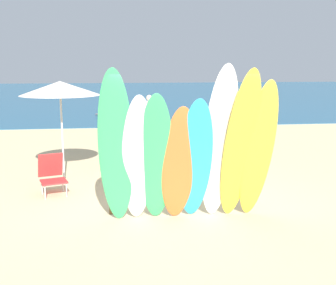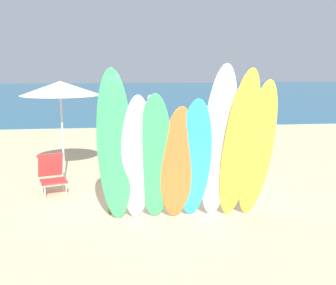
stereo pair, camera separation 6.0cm
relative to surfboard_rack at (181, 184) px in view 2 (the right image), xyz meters
name	(u,v)px [view 2 (the right image)]	position (x,y,z in m)	size (l,w,h in m)	color
ground	(139,117)	(0.00, 14.00, -0.51)	(60.00, 60.00, 0.00)	#D3BC8C
ocean_water	(129,94)	(0.00, 30.36, -0.50)	(60.00, 40.00, 0.02)	#235B7F
surfboard_rack	(181,184)	(0.00, 0.00, 0.00)	(2.66, 0.07, 0.65)	brown
surfboard_green_0	(115,150)	(-1.16, -0.70, 0.80)	(0.56, 0.06, 2.73)	#38B266
surfboard_white_1	(137,161)	(-0.82, -0.65, 0.60)	(0.52, 0.08, 2.34)	white
surfboard_green_2	(155,160)	(-0.53, -0.67, 0.62)	(0.55, 0.08, 2.38)	#38B266
surfboard_orange_3	(178,165)	(-0.15, -0.65, 0.51)	(0.57, 0.08, 2.14)	orange
surfboard_teal_4	(194,161)	(0.12, -0.66, 0.57)	(0.56, 0.08, 2.30)	#289EC6
surfboard_white_5	(218,146)	(0.51, -0.69, 0.83)	(0.55, 0.06, 2.80)	white
surfboard_yellow_6	(239,148)	(0.84, -0.75, 0.80)	(0.53, 0.06, 2.76)	yellow
surfboard_yellow_7	(257,152)	(1.17, -0.70, 0.71)	(0.52, 0.08, 2.55)	yellow
beachgoer_photographing	(125,130)	(-0.92, 3.53, 0.46)	(0.63, 0.27, 1.67)	#9E704C
beachgoer_near_rack	(142,138)	(-0.56, 2.12, 0.50)	(0.59, 0.41, 1.74)	brown
beachgoer_by_water	(150,113)	(0.09, 7.88, 0.38)	(0.40, 0.56, 1.54)	beige
beach_chair_red	(52,173)	(-2.47, 1.40, -0.07)	(0.68, 0.79, 0.83)	#B7B7BC
beach_umbrella	(60,88)	(-2.36, 2.49, 1.60)	(1.80, 1.80, 2.26)	silver
distant_boat	(131,114)	(-0.39, 14.17, -0.38)	(3.49, 0.62, 0.28)	#4C515B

